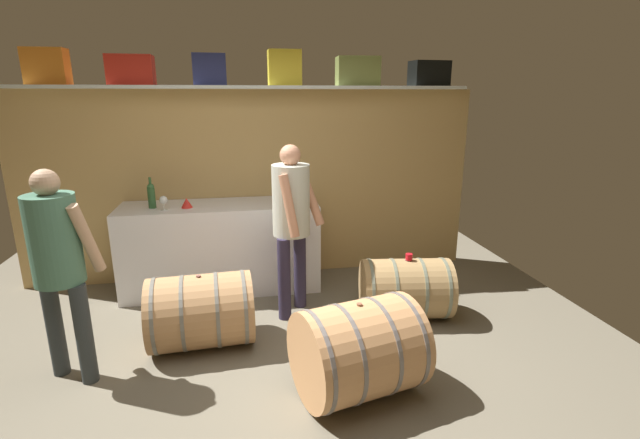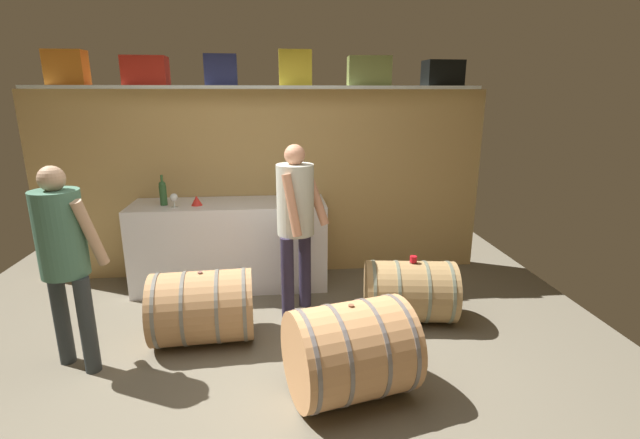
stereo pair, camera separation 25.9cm
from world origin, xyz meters
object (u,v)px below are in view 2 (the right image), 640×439
Objects in this scene: wine_barrel_near at (410,291)px; visitor_tasting at (63,249)px; wine_barrel_flank at (350,351)px; winemaker_pouring at (296,213)px; toolcase_black at (443,73)px; toolcase_olive at (369,71)px; wine_bottle_green at (163,192)px; wine_glass at (174,198)px; red_funnel at (197,201)px; tasting_cup at (413,259)px; toolcase_yellow at (295,68)px; work_cabinet at (231,245)px; toolcase_navy at (221,70)px; toolcase_red at (146,71)px; wine_barrel_far at (203,307)px; toolcase_orange at (67,68)px.

visitor_tasting is (-2.68, -0.46, 0.66)m from wine_barrel_near.
winemaker_pouring reaches higher than wine_barrel_flank.
toolcase_black is 0.26× the size of visitor_tasting.
toolcase_olive is 2.43m from wine_bottle_green.
wine_glass is 2.43m from wine_barrel_flank.
red_funnel is 2.20m from tasting_cup.
visitor_tasting is at bearing -136.03° from toolcase_yellow.
toolcase_olive reaches higher than wine_glass.
wine_glass is (-0.51, -0.14, 0.55)m from work_cabinet.
work_cabinet is at bearing -177.47° from toolcase_black.
toolcase_yellow reaches higher than visitor_tasting.
toolcase_navy is 3.05m from wine_barrel_flank.
visitor_tasting reaches higher than wine_barrel_near.
toolcase_red is 2.43m from wine_barrel_far.
wine_glass is 1.38m from visitor_tasting.
visitor_tasting is at bearing -162.66° from wine_barrel_near.
wine_barrel_far is 1.12m from visitor_tasting.
toolcase_olive is at bearing 10.51° from wine_glass.
wine_barrel_far is (-1.80, -0.18, 0.02)m from wine_barrel_near.
toolcase_red reaches higher than tasting_cup.
wine_bottle_green reaches higher than tasting_cup.
wine_barrel_far is 0.92× the size of wine_barrel_flank.
toolcase_navy is 5.02× the size of tasting_cup.
wine_bottle_green is (0.12, -0.26, -1.17)m from toolcase_red.
wine_barrel_near is at bearing 111.98° from winemaker_pouring.
wine_barrel_far is (-1.61, -1.37, -1.91)m from toolcase_olive.
toolcase_red is 1.32× the size of toolcase_navy.
wine_bottle_green is 0.36× the size of wine_barrel_far.
toolcase_orange is 0.74m from toolcase_red.
toolcase_black is 2.87m from red_funnel.
toolcase_yellow reaches higher than red_funnel.
wine_barrel_far is at bearing 48.01° from visitor_tasting.
wine_barrel_near is 13.69× the size of tasting_cup.
toolcase_red is 3.31m from wine_barrel_near.
toolcase_black is (1.55, 0.00, -0.04)m from toolcase_yellow.
wine_glass is 1.27× the size of red_funnel.
visitor_tasting reaches higher than wine_glass.
wine_bottle_green is at bearing -176.76° from work_cabinet.
red_funnel is 0.13× the size of wine_barrel_near.
visitor_tasting is at bearing -105.25° from wine_bottle_green.
toolcase_orange is 2.62× the size of wine_glass.
toolcase_olive is 0.79m from toolcase_black.
toolcase_orange is 3.33× the size of red_funnel.
toolcase_red is at bearing -175.98° from toolcase_olive.
wine_barrel_far is at bearing -121.54° from toolcase_yellow.
toolcase_red is 0.26× the size of winemaker_pouring.
toolcase_yellow is at bearing 73.88° from visitor_tasting.
wine_barrel_flank is 0.58× the size of winemaker_pouring.
work_cabinet is at bearing 150.19° from tasting_cup.
toolcase_olive reaches higher than wine_barrel_flank.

